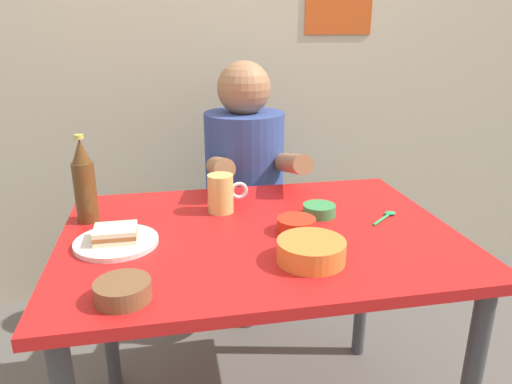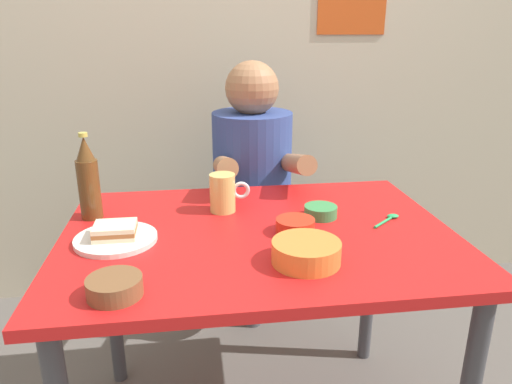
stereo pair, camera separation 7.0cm
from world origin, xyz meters
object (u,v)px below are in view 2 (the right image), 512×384
object	(u,v)px
dining_table	(258,260)
condiment_bowl_brown	(115,286)
stool	(252,255)
person_seated	(253,163)
plate_orange	(116,239)
beer_bottle	(88,180)
sandwich	(115,230)
beer_mug	(223,193)

from	to	relation	value
dining_table	condiment_bowl_brown	bearing A→B (deg)	-140.01
stool	person_seated	xyz separation A→B (m)	(0.00, -0.01, 0.42)
plate_orange	beer_bottle	xyz separation A→B (m)	(-0.09, 0.19, 0.11)
stool	plate_orange	distance (m)	0.88
sandwich	condiment_bowl_brown	size ratio (longest dim) A/B	0.92
person_seated	beer_mug	xyz separation A→B (m)	(-0.15, -0.45, 0.03)
dining_table	beer_bottle	size ratio (longest dim) A/B	4.20
plate_orange	beer_mug	xyz separation A→B (m)	(0.30, 0.19, 0.05)
dining_table	beer_bottle	world-z (taller)	beer_bottle
dining_table	beer_mug	bearing A→B (deg)	116.70
person_seated	dining_table	bearing A→B (deg)	-96.01
plate_orange	sandwich	world-z (taller)	sandwich
condiment_bowl_brown	beer_bottle	bearing A→B (deg)	105.63
plate_orange	condiment_bowl_brown	distance (m)	0.28
stool	person_seated	size ratio (longest dim) A/B	0.63
plate_orange	beer_bottle	world-z (taller)	beer_bottle
dining_table	sandwich	distance (m)	0.41
dining_table	beer_mug	size ratio (longest dim) A/B	8.73
person_seated	condiment_bowl_brown	world-z (taller)	person_seated
dining_table	condiment_bowl_brown	world-z (taller)	condiment_bowl_brown
plate_orange	condiment_bowl_brown	size ratio (longest dim) A/B	1.83
person_seated	plate_orange	bearing A→B (deg)	-125.70
beer_bottle	condiment_bowl_brown	world-z (taller)	beer_bottle
person_seated	condiment_bowl_brown	distance (m)	1.01
stool	condiment_bowl_brown	size ratio (longest dim) A/B	3.75
stool	plate_orange	bearing A→B (deg)	-125.23
beer_bottle	condiment_bowl_brown	size ratio (longest dim) A/B	2.18
stool	sandwich	world-z (taller)	sandwich
dining_table	plate_orange	size ratio (longest dim) A/B	5.00
person_seated	condiment_bowl_brown	xyz separation A→B (m)	(-0.42, -0.92, -0.00)
stool	condiment_bowl_brown	world-z (taller)	condiment_bowl_brown
beer_bottle	person_seated	bearing A→B (deg)	39.23
person_seated	beer_mug	distance (m)	0.47
person_seated	beer_mug	bearing A→B (deg)	-108.60
sandwich	beer_bottle	size ratio (longest dim) A/B	0.42
beer_mug	person_seated	bearing A→B (deg)	71.40
dining_table	sandwich	size ratio (longest dim) A/B	10.00
stool	sandwich	bearing A→B (deg)	-125.23
dining_table	beer_mug	xyz separation A→B (m)	(-0.09, 0.17, 0.15)
person_seated	beer_mug	size ratio (longest dim) A/B	5.71
plate_orange	condiment_bowl_brown	world-z (taller)	condiment_bowl_brown
dining_table	stool	distance (m)	0.70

